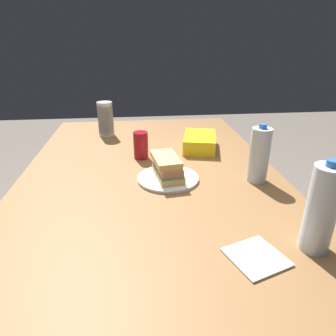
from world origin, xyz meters
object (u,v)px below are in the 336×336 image
(chip_bag, at_px, (200,142))
(plastic_cup_stack, at_px, (106,119))
(water_bottle_tall, at_px, (259,155))
(paper_plate, at_px, (168,178))
(sandwich, at_px, (167,167))
(water_bottle_spare, at_px, (321,209))
(soda_can_red, at_px, (141,145))
(dining_table, at_px, (152,195))

(chip_bag, bearing_deg, plastic_cup_stack, -107.17)
(water_bottle_tall, height_order, plastic_cup_stack, water_bottle_tall)
(paper_plate, relative_size, sandwich, 1.24)
(sandwich, relative_size, water_bottle_spare, 0.77)
(soda_can_red, distance_m, plastic_cup_stack, 0.41)
(water_bottle_spare, bearing_deg, plastic_cup_stack, 30.26)
(sandwich, distance_m, chip_bag, 0.38)
(dining_table, bearing_deg, chip_bag, -40.40)
(dining_table, relative_size, sandwich, 9.10)
(plastic_cup_stack, bearing_deg, chip_bag, -120.24)
(dining_table, distance_m, sandwich, 0.15)
(paper_plate, xyz_separation_m, plastic_cup_stack, (0.61, 0.28, 0.09))
(sandwich, distance_m, plastic_cup_stack, 0.67)
(chip_bag, height_order, plastic_cup_stack, plastic_cup_stack)
(dining_table, distance_m, water_bottle_spare, 0.66)
(paper_plate, distance_m, water_bottle_spare, 0.57)
(water_bottle_tall, bearing_deg, water_bottle_spare, 179.67)
(paper_plate, distance_m, sandwich, 0.05)
(water_bottle_tall, relative_size, water_bottle_spare, 0.89)
(soda_can_red, height_order, water_bottle_tall, water_bottle_tall)
(chip_bag, distance_m, water_bottle_spare, 0.80)
(chip_bag, bearing_deg, water_bottle_spare, 23.50)
(dining_table, height_order, water_bottle_tall, water_bottle_tall)
(soda_can_red, bearing_deg, sandwich, -158.26)
(soda_can_red, height_order, water_bottle_spare, water_bottle_spare)
(sandwich, bearing_deg, water_bottle_tall, -97.63)
(water_bottle_tall, xyz_separation_m, water_bottle_spare, (-0.41, 0.00, 0.01))
(chip_bag, relative_size, water_bottle_spare, 0.92)
(paper_plate, relative_size, chip_bag, 1.04)
(water_bottle_tall, bearing_deg, dining_table, 79.39)
(paper_plate, height_order, plastic_cup_stack, plastic_cup_stack)
(paper_plate, relative_size, water_bottle_tall, 1.06)
(sandwich, bearing_deg, paper_plate, -145.25)
(sandwich, height_order, plastic_cup_stack, plastic_cup_stack)
(sandwich, xyz_separation_m, plastic_cup_stack, (0.60, 0.28, 0.04))
(dining_table, xyz_separation_m, soda_can_red, (0.21, 0.03, 0.14))
(water_bottle_tall, distance_m, water_bottle_spare, 0.41)
(paper_plate, bearing_deg, sandwich, 34.75)
(plastic_cup_stack, xyz_separation_m, water_bottle_spare, (-1.06, -0.62, 0.03))
(dining_table, relative_size, water_bottle_tall, 7.78)
(soda_can_red, relative_size, water_bottle_spare, 0.49)
(water_bottle_tall, distance_m, plastic_cup_stack, 0.90)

